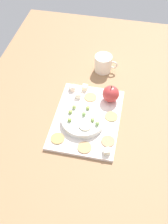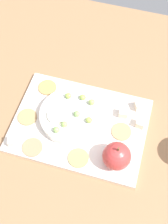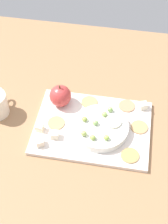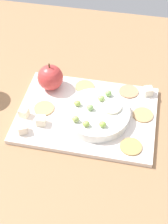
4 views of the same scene
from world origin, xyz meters
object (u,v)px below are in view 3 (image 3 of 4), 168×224
(platter, at_px, (92,127))
(cracker_0, at_px, (130,156))
(cracker_2, at_px, (90,102))
(grape_4, at_px, (84,133))
(serving_dish, at_px, (101,128))
(cracker_1, at_px, (139,127))
(cracker_4, at_px, (127,106))
(cracker_3, at_px, (56,123))
(cheese_cube_1, at_px, (55,135))
(cheese_cube_3, at_px, (40,142))
(grape_3, at_px, (85,119))
(apple_slice_0, at_px, (113,122))
(cheese_cube_0, at_px, (143,106))
(grape_1, at_px, (106,138))
(grape_0, at_px, (93,138))
(grape_6, at_px, (104,114))
(cheese_cube_2, at_px, (40,128))
(apple_whole, at_px, (60,96))
(grape_5, at_px, (95,123))
(grape_2, at_px, (110,109))

(platter, bearing_deg, cracker_0, -35.44)
(cracker_2, distance_m, grape_4, 0.15)
(cracker_0, bearing_deg, serving_dish, 141.54)
(cracker_1, distance_m, cracker_4, 0.09)
(cracker_3, distance_m, cracker_4, 0.23)
(cheese_cube_1, height_order, cheese_cube_3, same)
(grape_3, xyz_separation_m, grape_4, (0.01, -0.05, 0.00))
(cracker_4, height_order, apple_slice_0, apple_slice_0)
(cheese_cube_0, relative_size, grape_1, 1.28)
(cracker_3, xyz_separation_m, grape_1, (0.16, -0.05, 0.03))
(cracker_3, bearing_deg, serving_dish, -1.36)
(cracker_1, height_order, grape_1, grape_1)
(serving_dish, relative_size, grape_0, 9.60)
(cracker_2, height_order, grape_6, grape_6)
(cracker_2, height_order, grape_0, grape_0)
(cheese_cube_2, bearing_deg, apple_whole, 71.36)
(grape_5, bearing_deg, serving_dish, -2.96)
(cheese_cube_0, relative_size, cracker_4, 0.43)
(apple_whole, relative_size, grape_0, 4.01)
(platter, distance_m, cracker_4, 0.14)
(serving_dish, height_order, cracker_2, serving_dish)
(apple_slice_0, bearing_deg, cracker_4, 69.44)
(cracker_1, distance_m, grape_2, 0.10)
(platter, height_order, grape_4, grape_4)
(cracker_3, bearing_deg, cracker_1, 6.15)
(cracker_3, distance_m, grape_0, 0.14)
(apple_whole, bearing_deg, grape_1, -39.25)
(grape_6, bearing_deg, cracker_3, -166.10)
(grape_0, bearing_deg, cracker_4, 62.16)
(cracker_4, height_order, grape_2, grape_2)
(apple_whole, xyz_separation_m, cracker_2, (0.09, 0.02, -0.03))
(cracker_0, relative_size, grape_5, 3.00)
(cheese_cube_1, relative_size, grape_1, 1.28)
(cheese_cube_2, xyz_separation_m, cracker_0, (0.28, -0.05, -0.01))
(cracker_4, bearing_deg, grape_0, -117.84)
(cheese_cube_0, relative_size, cheese_cube_3, 1.00)
(cracker_3, relative_size, grape_4, 3.00)
(cheese_cube_2, distance_m, cracker_3, 0.05)
(cheese_cube_2, height_order, grape_5, grape_5)
(cracker_0, height_order, grape_5, grape_5)
(cheese_cube_2, xyz_separation_m, apple_slice_0, (0.22, 0.05, 0.02))
(cracker_2, height_order, grape_1, grape_1)
(cheese_cube_0, distance_m, grape_1, 0.19)
(cheese_cube_1, relative_size, grape_6, 1.28)
(cracker_3, bearing_deg, cracker_0, -18.74)
(cracker_3, bearing_deg, grape_0, -24.80)
(grape_1, distance_m, grape_2, 0.11)
(serving_dish, bearing_deg, cheese_cube_0, 42.63)
(serving_dish, bearing_deg, cracker_2, 115.26)
(cheese_cube_1, bearing_deg, apple_slice_0, 21.28)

